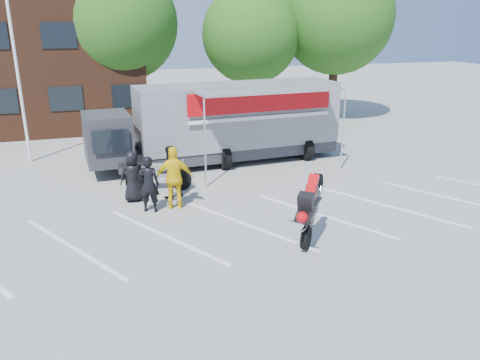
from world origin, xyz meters
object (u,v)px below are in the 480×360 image
parked_motorcycle (159,190)px  spectator_leather_a (133,176)px  spectator_leather_b (149,184)px  transporter_truck (227,161)px  tree_right (337,17)px  spectator_hivis (175,178)px  flagpole (19,37)px  stunt_bike_rider (312,239)px  tree_left (120,23)px  spectator_leather_c (170,172)px  tree_mid (251,35)px

parked_motorcycle → spectator_leather_a: bearing=142.0°
spectator_leather_a → spectator_leather_b: bearing=107.4°
transporter_truck → spectator_leather_a: 5.53m
tree_right → spectator_hivis: bearing=-134.9°
flagpole → stunt_bike_rider: size_ratio=3.92×
spectator_leather_b → tree_left: bearing=-70.5°
spectator_leather_b → spectator_leather_c: spectator_leather_b is taller
tree_mid → spectator_leather_a: (-7.73, -11.04, -4.10)m
tree_mid → tree_right: bearing=-5.7°
transporter_truck → spectator_leather_b: bearing=-133.4°
tree_right → spectator_hivis: 17.07m
tree_right → transporter_truck: (-8.55, -7.01, -5.88)m
flagpole → spectator_leather_c: flagpole is taller
spectator_leather_b → spectator_hivis: size_ratio=0.89×
tree_left → transporter_truck: tree_left is taller
tree_right → parked_motorcycle: tree_right is taller
tree_right → parked_motorcycle: 16.41m
spectator_leather_c → spectator_hivis: bearing=67.9°
flagpole → spectator_hivis: flagpole is taller
tree_left → spectator_leather_a: size_ratio=5.12×
tree_left → spectator_hivis: 13.88m
spectator_hivis → spectator_leather_c: bearing=-80.0°
stunt_bike_rider → spectator_leather_c: (-3.11, 4.38, 0.88)m
tree_right → spectator_hivis: (-11.54, -11.60, -4.88)m
flagpole → spectator_leather_a: (3.52, -6.04, -4.21)m
tree_right → flagpole: bearing=-164.5°
flagpole → spectator_hivis: bearing=-56.5°
tree_left → spectator_leather_a: (-0.73, -12.04, -4.72)m
tree_mid → spectator_leather_b: tree_mid is taller
stunt_bike_rider → spectator_hivis: bearing=173.5°
flagpole → spectator_leather_b: flagpole is taller
tree_left → spectator_leather_a: bearing=-93.4°
flagpole → spectator_hivis: 9.43m
spectator_hivis → spectator_leather_a: bearing=-30.8°
transporter_truck → spectator_hivis: spectator_hivis is taller
tree_left → spectator_leather_c: bearing=-87.7°
tree_left → parked_motorcycle: size_ratio=3.72×
transporter_truck → tree_mid: bearing=60.8°
flagpole → spectator_leather_c: size_ratio=4.52×
parked_motorcycle → stunt_bike_rider: bearing=-134.9°
flagpole → stunt_bike_rider: (7.83, -10.44, -5.05)m
tree_left → spectator_leather_b: tree_left is taller
spectator_leather_a → spectator_leather_c: size_ratio=0.95×
flagpole → tree_right: size_ratio=0.88×
spectator_hivis → tree_left: bearing=-77.0°
transporter_truck → spectator_hivis: 5.57m
tree_mid → tree_right: (5.00, -0.50, 0.93)m
flagpole → parked_motorcycle: bearing=-49.9°
spectator_leather_a → spectator_leather_c: (1.20, -0.02, 0.04)m
tree_left → spectator_leather_a: tree_left is taller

